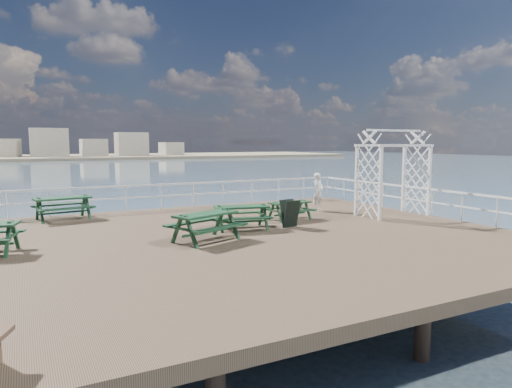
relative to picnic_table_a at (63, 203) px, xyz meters
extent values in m
cube|color=brown|center=(4.01, -5.78, -0.76)|extent=(18.00, 14.00, 0.30)
plane|color=#3B4E64|center=(4.01, 34.22, -2.61)|extent=(300.00, 300.00, 0.00)
cube|color=tan|center=(19.01, 129.22, -2.21)|extent=(160.00, 40.00, 0.80)
cube|color=beige|center=(-3.99, 126.22, 0.69)|extent=(6.00, 8.00, 5.00)
cube|color=beige|center=(6.01, 126.22, 2.19)|extent=(10.00, 8.00, 8.00)
cube|color=beige|center=(18.01, 126.22, 0.69)|extent=(7.00, 8.00, 5.00)
cube|color=beige|center=(29.01, 126.22, 1.69)|extent=(9.00, 8.00, 7.00)
cube|color=beige|center=(42.01, 126.22, 0.19)|extent=(6.00, 8.00, 4.00)
cylinder|color=brown|center=(11.51, -0.28, -1.96)|extent=(0.36, 0.36, 2.10)
cube|color=white|center=(4.01, 1.07, 0.44)|extent=(17.70, 0.07, 0.07)
cube|color=white|center=(4.01, 1.07, -0.06)|extent=(17.70, 0.05, 0.05)
cube|color=white|center=(12.86, -5.78, 0.44)|extent=(0.07, 13.70, 0.07)
cube|color=white|center=(12.86, -5.78, -0.06)|extent=(0.05, 13.70, 0.05)
cube|color=#14371E|center=(0.00, 0.00, 0.20)|extent=(2.05, 1.05, 0.07)
cube|color=#14371E|center=(-0.10, 0.65, -0.12)|extent=(1.98, 0.57, 0.05)
cube|color=#14371E|center=(0.10, -0.65, -0.12)|extent=(1.98, 0.57, 0.05)
cube|color=#14371E|center=(-0.81, -0.12, -0.14)|extent=(0.33, 1.58, 0.07)
cube|color=#14371E|center=(0.81, 0.12, -0.14)|extent=(0.33, 1.58, 0.07)
cube|color=#14371E|center=(-0.86, 0.20, -0.20)|extent=(0.17, 0.57, 0.96)
cube|color=#14371E|center=(-0.76, -0.45, -0.20)|extent=(0.17, 0.57, 0.96)
cube|color=#14371E|center=(0.76, 0.45, -0.20)|extent=(0.17, 0.57, 0.96)
cube|color=#14371E|center=(0.86, -0.20, -0.20)|extent=(0.17, 0.57, 0.96)
cube|color=#14371E|center=(0.00, 0.00, -0.34)|extent=(1.74, 0.35, 0.07)
cube|color=#14371E|center=(5.14, -4.72, 0.13)|extent=(1.91, 1.06, 0.06)
cube|color=#14371E|center=(5.27, -4.13, -0.16)|extent=(1.82, 0.62, 0.05)
cube|color=#14371E|center=(5.02, -5.31, -0.16)|extent=(1.82, 0.62, 0.05)
cube|color=#14371E|center=(4.41, -4.56, -0.18)|extent=(0.38, 1.44, 0.06)
cube|color=#14371E|center=(5.88, -4.88, -0.18)|extent=(0.38, 1.44, 0.06)
cube|color=#14371E|center=(4.47, -4.27, -0.23)|extent=(0.19, 0.52, 0.88)
cube|color=#14371E|center=(4.34, -4.86, -0.23)|extent=(0.19, 0.52, 0.88)
cube|color=#14371E|center=(5.94, -4.58, -0.23)|extent=(0.19, 0.52, 0.88)
cube|color=#14371E|center=(5.81, -5.17, -0.23)|extent=(0.19, 0.52, 0.88)
cube|color=#14371E|center=(5.14, -4.72, -0.36)|extent=(1.59, 0.41, 0.06)
cube|color=#14371E|center=(7.51, -3.92, 0.04)|extent=(1.62, 0.75, 0.05)
cube|color=#14371E|center=(7.46, -3.39, -0.22)|extent=(1.59, 0.36, 0.04)
cube|color=#14371E|center=(7.56, -4.44, -0.22)|extent=(1.59, 0.36, 0.04)
cube|color=#14371E|center=(6.86, -3.98, -0.23)|extent=(0.19, 1.27, 0.05)
cube|color=#14371E|center=(8.16, -3.86, -0.23)|extent=(0.19, 1.27, 0.05)
cube|color=#14371E|center=(6.83, -3.71, -0.28)|extent=(0.11, 0.46, 0.77)
cube|color=#14371E|center=(6.88, -4.24, -0.28)|extent=(0.11, 0.46, 0.77)
cube|color=#14371E|center=(8.14, -3.59, -0.28)|extent=(0.11, 0.46, 0.77)
cube|color=#14371E|center=(8.19, -4.12, -0.28)|extent=(0.11, 0.46, 0.77)
cube|color=#14371E|center=(7.51, -3.92, -0.39)|extent=(1.40, 0.20, 0.05)
cube|color=#14371E|center=(-1.63, -4.98, -0.16)|extent=(0.49, 1.48, 0.06)
cube|color=#14371E|center=(-1.54, -4.68, -0.22)|extent=(0.23, 0.54, 0.91)
cube|color=#14371E|center=(-1.71, -5.29, -0.22)|extent=(0.23, 0.54, 0.91)
cube|color=#14371E|center=(3.40, -5.96, 0.19)|extent=(2.08, 1.39, 0.06)
cube|color=#14371E|center=(3.17, -5.36, -0.13)|extent=(1.91, 0.93, 0.05)
cube|color=#14371E|center=(3.63, -6.57, -0.13)|extent=(1.91, 0.93, 0.05)
cube|color=#14371E|center=(2.64, -6.25, -0.15)|extent=(0.63, 1.50, 0.06)
cube|color=#14371E|center=(4.16, -5.68, -0.15)|extent=(0.63, 1.50, 0.06)
cube|color=#14371E|center=(2.53, -5.94, -0.20)|extent=(0.28, 0.55, 0.95)
cube|color=#14371E|center=(2.75, -6.55, -0.20)|extent=(0.28, 0.55, 0.95)
cube|color=#14371E|center=(4.04, -5.38, -0.20)|extent=(0.28, 0.55, 0.95)
cube|color=#14371E|center=(4.27, -5.99, -0.20)|extent=(0.28, 0.55, 0.95)
cube|color=#14371E|center=(3.40, -5.96, -0.34)|extent=(1.65, 0.68, 0.06)
cube|color=white|center=(10.36, -5.59, 0.74)|extent=(0.10, 0.10, 2.71)
cube|color=white|center=(10.37, -4.23, 0.74)|extent=(0.10, 0.10, 2.71)
cube|color=white|center=(12.85, -5.60, 0.74)|extent=(0.10, 0.10, 2.71)
cube|color=white|center=(12.86, -4.25, 0.74)|extent=(0.10, 0.10, 2.71)
cube|color=white|center=(11.61, -5.60, 2.15)|extent=(2.71, 0.10, 0.09)
cube|color=white|center=(11.61, -4.24, 2.15)|extent=(2.71, 0.10, 0.09)
cube|color=white|center=(11.61, -4.92, 2.72)|extent=(2.71, 0.09, 0.08)
cube|color=black|center=(6.74, -5.30, -0.15)|extent=(0.60, 0.30, 0.95)
cube|color=black|center=(6.71, -5.11, -0.15)|extent=(0.60, 0.30, 0.95)
imported|color=white|center=(9.74, -2.55, 0.19)|extent=(0.68, 0.56, 1.60)
camera|label=1|loc=(-1.29, -18.28, 2.27)|focal=32.00mm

